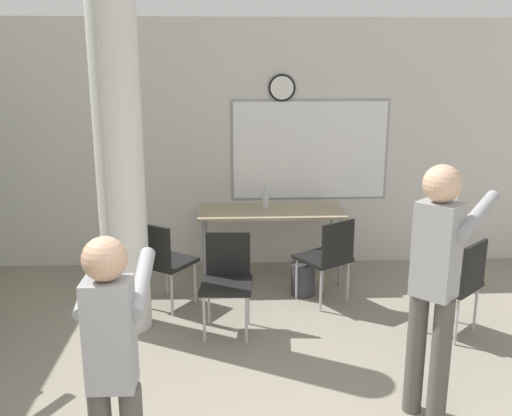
% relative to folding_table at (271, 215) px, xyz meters
% --- Properties ---
extents(wall_back, '(8.00, 0.15, 2.80)m').
position_rel_folding_table_xyz_m(wall_back, '(-0.33, 0.55, 0.68)').
color(wall_back, silver).
rests_on(wall_back, ground_plane).
extents(support_pillar, '(0.41, 0.41, 2.80)m').
position_rel_folding_table_xyz_m(support_pillar, '(-1.37, -1.13, 0.68)').
color(support_pillar, white).
rests_on(support_pillar, ground_plane).
extents(folding_table, '(1.56, 0.66, 0.78)m').
position_rel_folding_table_xyz_m(folding_table, '(0.00, 0.00, 0.00)').
color(folding_table, tan).
rests_on(folding_table, ground_plane).
extents(bottle_on_table, '(0.07, 0.07, 0.26)m').
position_rel_folding_table_xyz_m(bottle_on_table, '(-0.05, 0.13, 0.16)').
color(bottle_on_table, silver).
rests_on(bottle_on_table, folding_table).
extents(waste_bin, '(0.25, 0.25, 0.34)m').
position_rel_folding_table_xyz_m(waste_bin, '(0.30, -0.49, -0.55)').
color(waste_bin, '#38383D').
rests_on(waste_bin, ground_plane).
extents(chair_table_right, '(0.61, 0.61, 0.87)m').
position_rel_folding_table_xyz_m(chair_table_right, '(0.51, -0.71, -0.21)').
color(chair_table_right, black).
rests_on(chair_table_right, ground_plane).
extents(chair_mid_room, '(0.62, 0.62, 0.87)m').
position_rel_folding_table_xyz_m(chair_mid_room, '(1.51, -1.43, -0.21)').
color(chair_mid_room, black).
rests_on(chair_mid_room, ground_plane).
extents(chair_table_left, '(0.61, 0.61, 0.87)m').
position_rel_folding_table_xyz_m(chair_table_left, '(-1.09, -0.75, -0.21)').
color(chair_table_left, black).
rests_on(chair_table_left, ground_plane).
extents(chair_table_front, '(0.47, 0.47, 0.87)m').
position_rel_folding_table_xyz_m(chair_table_front, '(-0.47, -1.24, -0.21)').
color(chair_table_front, black).
rests_on(chair_table_front, ground_plane).
extents(person_playing_side, '(0.66, 0.67, 1.73)m').
position_rel_folding_table_xyz_m(person_playing_side, '(0.88, -2.57, 0.30)').
color(person_playing_side, '#514C47').
rests_on(person_playing_side, ground_plane).
extents(person_playing_front, '(0.34, 0.62, 1.56)m').
position_rel_folding_table_xyz_m(person_playing_front, '(-1.03, -3.39, 0.20)').
color(person_playing_front, '#514C47').
rests_on(person_playing_front, ground_plane).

